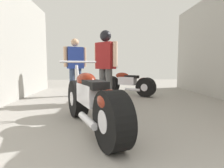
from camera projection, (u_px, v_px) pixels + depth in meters
name	position (u px, v px, depth m)	size (l,w,h in m)	color
ground_plane	(125.00, 111.00, 3.72)	(17.26, 17.26, 0.00)	gray
motorcycle_maroon_cruiser	(91.00, 101.00, 2.56)	(1.04, 2.06, 1.00)	black
motorcycle_black_naked	(128.00, 84.00, 5.73)	(1.59, 1.36, 0.87)	black
mechanic_in_blue	(75.00, 64.00, 5.47)	(0.68, 0.41, 1.72)	#384766
mechanic_with_helmet	(106.00, 60.00, 4.47)	(0.60, 0.53, 1.77)	#4C4C4C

